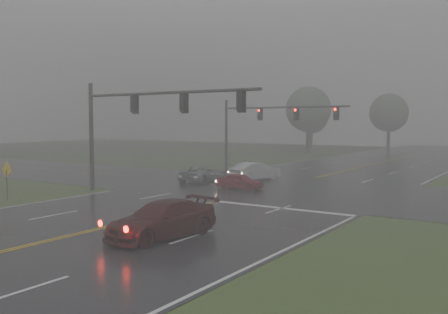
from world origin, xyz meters
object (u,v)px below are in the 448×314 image
Objects in this scene: sedan_red at (240,189)px; signal_gantry_far at (261,121)px; car_grey at (204,182)px; sedan_maroon at (162,238)px; signal_gantry_near at (136,115)px; sedan_silver at (255,181)px.

signal_gantry_far reaches higher than sedan_red.
signal_gantry_far reaches higher than car_grey.
sedan_maroon is 1.09× the size of car_grey.
sedan_maroon is 28.25m from signal_gantry_far.
signal_gantry_near is at bearing 146.43° from sedan_maroon.
signal_gantry_near is (-2.46, -11.60, 5.35)m from sedan_silver.
sedan_silver is at bearing 78.01° from signal_gantry_near.
sedan_red is 0.74× the size of sedan_silver.
signal_gantry_far reaches higher than sedan_maroon.
sedan_silver is at bearing -65.07° from signal_gantry_far.
sedan_silver is 13.01m from signal_gantry_near.
signal_gantry_near is at bearing 137.89° from sedan_red.
sedan_red is at bearing 117.72° from sedan_maroon.
car_grey is at bearing -92.17° from signal_gantry_far.
sedan_red is 0.71× the size of car_grey.
signal_gantry_far is (-2.77, 5.96, 4.99)m from sedan_silver.
sedan_red is 9.26m from signal_gantry_near.
car_grey is (-10.06, 17.07, 0.00)m from sedan_maroon.
car_grey is 0.38× the size of signal_gantry_far.
signal_gantry_far is at bearing 118.92° from sedan_maroon.
signal_gantry_near is (-4.27, -6.23, 5.35)m from sedan_red.
sedan_silver reaches higher than car_grey.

